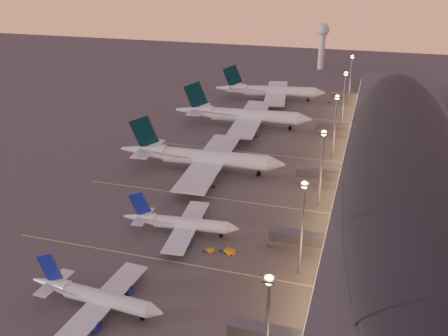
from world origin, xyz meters
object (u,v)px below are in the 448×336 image
at_px(airliner_narrow_south, 96,297).
at_px(airliner_wide_near, 201,158).
at_px(airliner_narrow_north, 181,223).
at_px(airliner_wide_mid, 243,116).
at_px(airliner_wide_far, 270,91).
at_px(radar_tower, 323,38).
at_px(baggage_tug_c, 228,251).
at_px(baggage_tug_d, 209,251).

bearing_deg(airliner_narrow_south, airliner_wide_near, 96.09).
bearing_deg(airliner_narrow_north, airliner_wide_mid, 89.49).
relative_size(airliner_wide_mid, airliner_wide_far, 1.07).
xyz_separation_m(airliner_narrow_south, airliner_narrow_north, (5.98, 37.79, 0.05)).
bearing_deg(airliner_narrow_south, radar_tower, 90.09).
bearing_deg(baggage_tug_c, radar_tower, 105.01).
distance_m(airliner_wide_far, baggage_tug_d, 163.05).
xyz_separation_m(airliner_narrow_south, baggage_tug_c, (22.49, 31.49, -2.64)).
xyz_separation_m(airliner_narrow_north, radar_tower, (10.59, 250.21, 18.62)).
bearing_deg(airliner_wide_far, baggage_tug_d, -92.41).
relative_size(airliner_narrow_north, radar_tower, 1.08).
relative_size(airliner_narrow_north, airliner_wide_near, 0.55).
relative_size(radar_tower, baggage_tug_c, 7.41).
height_order(radar_tower, baggage_tug_d, radar_tower).
xyz_separation_m(airliner_wide_mid, airliner_wide_far, (2.34, 51.52, -0.34)).
relative_size(airliner_wide_mid, baggage_tug_c, 15.14).
xyz_separation_m(airliner_narrow_north, airliner_wide_far, (-6.54, 154.63, 1.88)).
xyz_separation_m(airliner_wide_near, airliner_wide_far, (3.41, 108.45, -0.19)).
bearing_deg(baggage_tug_c, airliner_wide_mid, 116.75).
height_order(radar_tower, baggage_tug_c, radar_tower).
height_order(airliner_narrow_south, airliner_wide_near, airliner_wide_near).
distance_m(airliner_wide_far, baggage_tug_c, 162.64).
xyz_separation_m(airliner_wide_near, airliner_wide_mid, (1.06, 56.93, 0.15)).
bearing_deg(airliner_narrow_north, baggage_tug_c, -26.32).
xyz_separation_m(airliner_wide_mid, radar_tower, (19.48, 147.10, 16.41)).
bearing_deg(radar_tower, airliner_narrow_south, -93.29).
distance_m(airliner_narrow_north, baggage_tug_c, 17.87).
xyz_separation_m(airliner_wide_far, baggage_tug_d, (17.78, -162.01, -4.69)).
height_order(airliner_wide_far, radar_tower, radar_tower).
bearing_deg(baggage_tug_c, airliner_wide_far, 111.84).
relative_size(airliner_narrow_north, airliner_wide_far, 0.57).
bearing_deg(airliner_wide_near, baggage_tug_c, -66.71).
distance_m(airliner_narrow_south, airliner_narrow_north, 38.26).
xyz_separation_m(airliner_wide_mid, baggage_tug_c, (25.39, -109.41, -4.90)).
distance_m(airliner_wide_far, radar_tower, 98.54).
bearing_deg(airliner_wide_mid, airliner_narrow_north, -89.37).
bearing_deg(baggage_tug_c, airliner_narrow_north, 172.80).
height_order(airliner_narrow_south, airliner_narrow_north, airliner_narrow_north).
height_order(airliner_wide_near, airliner_wide_far, airliner_wide_near).
height_order(airliner_narrow_north, airliner_wide_near, airliner_wide_near).
xyz_separation_m(airliner_wide_near, baggage_tug_d, (21.18, -53.56, -4.88)).
height_order(airliner_wide_far, baggage_tug_d, airliner_wide_far).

